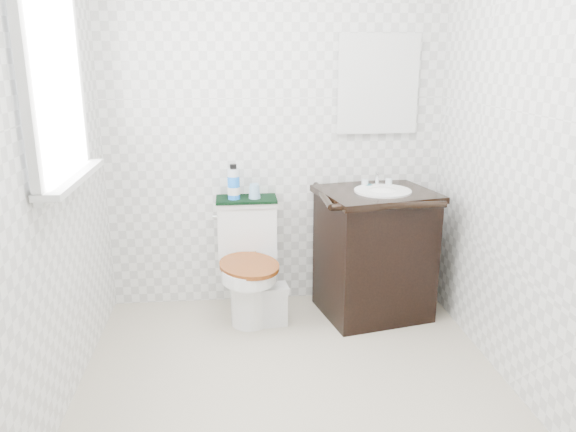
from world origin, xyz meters
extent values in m
plane|color=#BFB09A|center=(0.00, 0.00, 0.00)|extent=(2.40, 2.40, 0.00)
plane|color=white|center=(0.00, 1.20, 1.20)|extent=(2.40, 0.00, 2.40)
plane|color=white|center=(0.00, -1.20, 1.20)|extent=(2.40, 0.00, 2.40)
plane|color=white|center=(-1.10, 0.00, 1.20)|extent=(0.00, 2.40, 2.40)
plane|color=white|center=(1.10, 0.00, 1.20)|extent=(0.00, 2.40, 2.40)
cube|color=white|center=(-1.07, 0.25, 1.55)|extent=(0.02, 0.70, 0.90)
cube|color=silver|center=(0.65, 1.18, 1.45)|extent=(0.50, 0.02, 0.60)
cylinder|color=white|center=(-0.20, 0.82, 0.18)|extent=(0.23, 0.23, 0.36)
cube|color=white|center=(-0.20, 1.07, 0.18)|extent=(0.23, 0.28, 0.36)
cube|color=white|center=(-0.20, 1.09, 0.53)|extent=(0.38, 0.18, 0.34)
cube|color=white|center=(-0.20, 1.09, 0.72)|extent=(0.40, 0.20, 0.03)
cylinder|color=white|center=(-0.20, 0.78, 0.36)|extent=(0.34, 0.34, 0.08)
cylinder|color=brown|center=(-0.20, 0.78, 0.40)|extent=(0.44, 0.44, 0.03)
cube|color=black|center=(0.60, 0.90, 0.39)|extent=(0.73, 0.66, 0.78)
cube|color=black|center=(0.60, 0.90, 0.80)|extent=(0.78, 0.70, 0.04)
cylinder|color=white|center=(0.63, 0.87, 0.83)|extent=(0.35, 0.35, 0.01)
ellipsoid|color=white|center=(0.63, 0.87, 0.77)|extent=(0.30, 0.30, 0.15)
cylinder|color=silver|center=(0.63, 1.02, 0.87)|extent=(0.02, 0.02, 0.10)
cube|color=silver|center=(-0.05, 0.80, 0.11)|extent=(0.17, 0.14, 0.23)
cube|color=silver|center=(-0.05, 0.80, 0.24)|extent=(0.19, 0.16, 0.03)
cube|color=black|center=(-0.20, 1.09, 0.74)|extent=(0.39, 0.22, 0.02)
cylinder|color=blue|center=(-0.28, 1.07, 0.82)|extent=(0.08, 0.08, 0.15)
cylinder|color=silver|center=(-0.28, 1.07, 0.92)|extent=(0.08, 0.08, 0.05)
cylinder|color=black|center=(-0.28, 1.07, 0.96)|extent=(0.04, 0.04, 0.03)
cone|color=#7BA7CA|center=(-0.15, 1.07, 0.80)|extent=(0.07, 0.07, 0.09)
ellipsoid|color=#186573|center=(0.57, 1.02, 0.83)|extent=(0.08, 0.05, 0.02)
camera|label=1|loc=(-0.29, -2.41, 1.63)|focal=35.00mm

